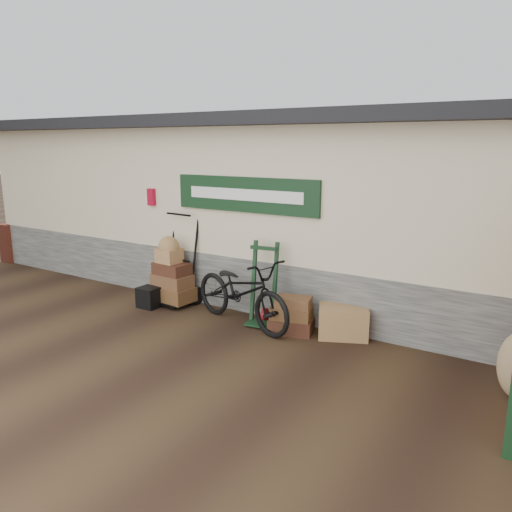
{
  "coord_description": "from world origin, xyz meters",
  "views": [
    {
      "loc": [
        4.05,
        -5.55,
        2.74
      ],
      "look_at": [
        -0.05,
        0.9,
        1.01
      ],
      "focal_mm": 35.0,
      "sensor_mm": 36.0,
      "label": 1
    }
  ],
  "objects": [
    {
      "name": "station_building",
      "position": [
        -0.01,
        2.74,
        1.61
      ],
      "size": [
        14.4,
        4.1,
        3.2
      ],
      "color": "#4C4C47",
      "rests_on": "ground"
    },
    {
      "name": "ground",
      "position": [
        0.0,
        0.0,
        0.0
      ],
      "size": [
        80.0,
        80.0,
        0.0
      ],
      "primitive_type": "plane",
      "color": "black",
      "rests_on": "ground"
    },
    {
      "name": "green_barrow",
      "position": [
        0.22,
        0.68,
        0.64
      ],
      "size": [
        0.51,
        0.45,
        1.28
      ],
      "primitive_type": null,
      "rotation": [
        0.0,
        0.0,
        0.14
      ],
      "color": "black",
      "rests_on": "ground"
    },
    {
      "name": "suitcase_stack",
      "position": [
        0.76,
        0.59,
        0.28
      ],
      "size": [
        0.71,
        0.55,
        0.56
      ],
      "primitive_type": null,
      "rotation": [
        0.0,
        0.0,
        0.26
      ],
      "color": "#3C1D13",
      "rests_on": "ground"
    },
    {
      "name": "wicker_hamper",
      "position": [
        1.47,
        0.85,
        0.23
      ],
      "size": [
        0.82,
        0.7,
        0.45
      ],
      "primitive_type": "cube",
      "rotation": [
        0.0,
        0.0,
        0.42
      ],
      "color": "brown",
      "rests_on": "ground"
    },
    {
      "name": "bicycle",
      "position": [
        -0.04,
        0.47,
        0.6
      ],
      "size": [
        1.23,
        2.17,
        1.19
      ],
      "primitive_type": "imported",
      "rotation": [
        0.0,
        0.0,
        1.3
      ],
      "color": "black",
      "rests_on": "ground"
    },
    {
      "name": "black_trunk",
      "position": [
        -1.84,
        0.32,
        0.18
      ],
      "size": [
        0.35,
        0.3,
        0.35
      ],
      "primitive_type": "cube",
      "rotation": [
        0.0,
        0.0,
        0.0
      ],
      "color": "black",
      "rests_on": "ground"
    },
    {
      "name": "porter_trolley",
      "position": [
        -1.58,
        0.85,
        0.89
      ],
      "size": [
        0.94,
        0.74,
        1.78
      ],
      "primitive_type": null,
      "rotation": [
        0.0,
        0.0,
        -0.08
      ],
      "color": "black",
      "rests_on": "ground"
    }
  ]
}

